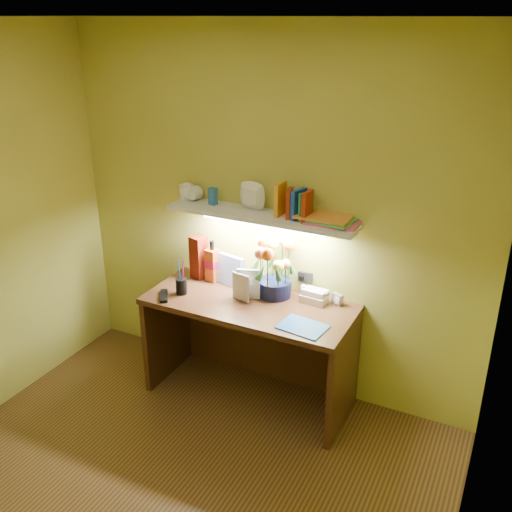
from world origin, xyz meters
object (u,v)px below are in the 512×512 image
at_px(desk_clock, 338,299).
at_px(whisky_bottle, 212,261).
at_px(flower_bouquet, 275,269).
at_px(telephone, 315,294).
at_px(desk, 249,350).

bearing_deg(desk_clock, whisky_bottle, -152.36).
distance_m(flower_bouquet, desk_clock, 0.46).
bearing_deg(telephone, desk_clock, 14.83).
xyz_separation_m(desk, desk_clock, (0.53, 0.23, 0.41)).
xyz_separation_m(desk, whisky_bottle, (-0.39, 0.18, 0.53)).
xyz_separation_m(flower_bouquet, desk_clock, (0.42, 0.07, -0.16)).
bearing_deg(whisky_bottle, telephone, 1.46).
bearing_deg(desk_clock, desk, -131.81).
height_order(telephone, desk_clock, telephone).
bearing_deg(flower_bouquet, desk_clock, 9.12).
distance_m(desk, whisky_bottle, 0.68).
bearing_deg(flower_bouquet, whisky_bottle, 177.96).
relative_size(telephone, whisky_bottle, 0.57).
bearing_deg(desk, whisky_bottle, 154.49).
distance_m(flower_bouquet, telephone, 0.31).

